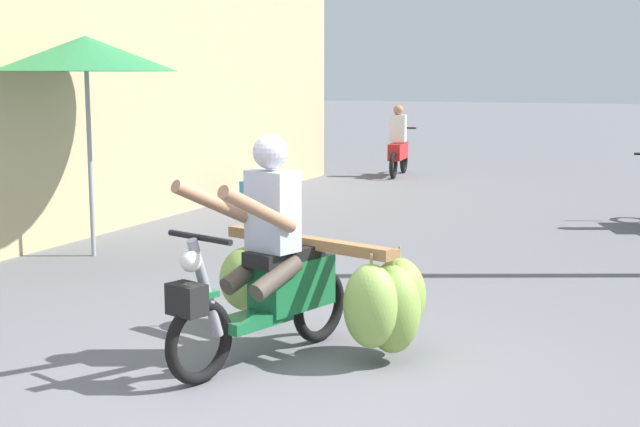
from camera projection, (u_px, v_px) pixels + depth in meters
name	position (u px, v px, depth m)	size (l,w,h in m)	color
ground_plane	(283.00, 393.00, 5.56)	(120.00, 120.00, 0.00)	slate
motorbike_main_loaded	(315.00, 283.00, 6.29)	(1.89, 1.86, 1.58)	black
motorbike_distant_ahead_left	(398.00, 148.00, 17.41)	(0.50, 1.62, 1.40)	black
shopfront_building	(88.00, 81.00, 13.52)	(3.62, 10.48, 3.79)	tan
market_umbrella_near_shop	(86.00, 54.00, 9.45)	(1.94, 1.94, 2.39)	#99999E
produce_crate	(261.00, 192.00, 13.71)	(0.56, 0.40, 0.36)	teal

